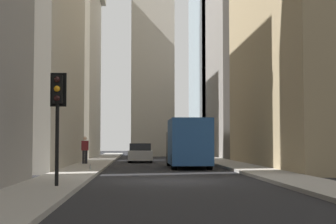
{
  "coord_description": "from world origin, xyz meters",
  "views": [
    {
      "loc": [
        -21.21,
        1.5,
        1.55
      ],
      "look_at": [
        11.46,
        -0.29,
        3.37
      ],
      "focal_mm": 56.83,
      "sensor_mm": 36.0,
      "label": 1
    }
  ],
  "objects_px": {
    "delivery_truck": "(188,143)",
    "pedestrian": "(85,149)",
    "traffic_light_foreground": "(57,102)",
    "discarded_bottle": "(90,167)",
    "sedan_silver": "(140,153)"
  },
  "relations": [
    {
      "from": "traffic_light_foreground",
      "to": "sedan_silver",
      "type": "bearing_deg",
      "value": -6.72
    },
    {
      "from": "pedestrian",
      "to": "discarded_bottle",
      "type": "bearing_deg",
      "value": -172.16
    },
    {
      "from": "sedan_silver",
      "to": "discarded_bottle",
      "type": "bearing_deg",
      "value": 169.0
    },
    {
      "from": "traffic_light_foreground",
      "to": "discarded_bottle",
      "type": "height_order",
      "value": "traffic_light_foreground"
    },
    {
      "from": "delivery_truck",
      "to": "traffic_light_foreground",
      "type": "distance_m",
      "value": 15.32
    },
    {
      "from": "sedan_silver",
      "to": "discarded_bottle",
      "type": "height_order",
      "value": "sedan_silver"
    },
    {
      "from": "delivery_truck",
      "to": "pedestrian",
      "type": "xyz_separation_m",
      "value": [
        3.01,
        6.36,
        -0.38
      ]
    },
    {
      "from": "pedestrian",
      "to": "sedan_silver",
      "type": "bearing_deg",
      "value": -31.32
    },
    {
      "from": "traffic_light_foreground",
      "to": "discarded_bottle",
      "type": "bearing_deg",
      "value": -0.95
    },
    {
      "from": "sedan_silver",
      "to": "traffic_light_foreground",
      "type": "bearing_deg",
      "value": 173.28
    },
    {
      "from": "traffic_light_foreground",
      "to": "discarded_bottle",
      "type": "xyz_separation_m",
      "value": [
        9.94,
        -0.17,
        -2.56
      ]
    },
    {
      "from": "traffic_light_foreground",
      "to": "discarded_bottle",
      "type": "distance_m",
      "value": 10.27
    },
    {
      "from": "traffic_light_foreground",
      "to": "discarded_bottle",
      "type": "relative_size",
      "value": 13.5
    },
    {
      "from": "delivery_truck",
      "to": "traffic_light_foreground",
      "type": "height_order",
      "value": "traffic_light_foreground"
    },
    {
      "from": "sedan_silver",
      "to": "pedestrian",
      "type": "xyz_separation_m",
      "value": [
        -5.85,
        3.56,
        0.42
      ]
    }
  ]
}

